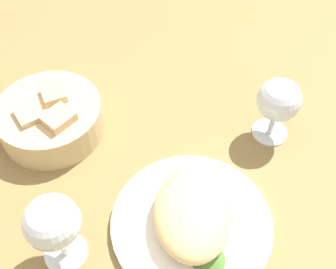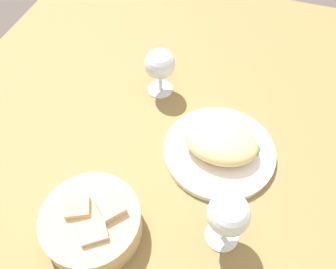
# 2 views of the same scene
# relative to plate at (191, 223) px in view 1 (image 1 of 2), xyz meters

# --- Properties ---
(ground_plane) EXTENTS (1.40, 1.40, 0.02)m
(ground_plane) POSITION_rel_plate_xyz_m (-0.04, 0.07, -0.02)
(ground_plane) COLOR olive
(plate) EXTENTS (0.23, 0.23, 0.01)m
(plate) POSITION_rel_plate_xyz_m (0.00, 0.00, 0.00)
(plate) COLOR white
(plate) RESTS_ON ground_plane
(omelette) EXTENTS (0.15, 0.11, 0.05)m
(omelette) POSITION_rel_plate_xyz_m (0.00, 0.00, 0.03)
(omelette) COLOR #E4C880
(omelette) RESTS_ON plate
(lettuce_garnish) EXTENTS (0.05, 0.05, 0.02)m
(lettuce_garnish) POSITION_rel_plate_xyz_m (-0.06, -0.02, 0.02)
(lettuce_garnish) COLOR #477E2F
(lettuce_garnish) RESTS_ON plate
(bread_basket) EXTENTS (0.18, 0.18, 0.07)m
(bread_basket) POSITION_rel_plate_xyz_m (0.18, 0.24, 0.02)
(bread_basket) COLOR #CCB480
(bread_basket) RESTS_ON ground_plane
(wine_glass_near) EXTENTS (0.07, 0.07, 0.12)m
(wine_glass_near) POSITION_rel_plate_xyz_m (0.18, -0.14, 0.07)
(wine_glass_near) COLOR silver
(wine_glass_near) RESTS_ON ground_plane
(wine_glass_far) EXTENTS (0.07, 0.07, 0.13)m
(wine_glass_far) POSITION_rel_plate_xyz_m (-0.05, 0.18, 0.08)
(wine_glass_far) COLOR silver
(wine_glass_far) RESTS_ON ground_plane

